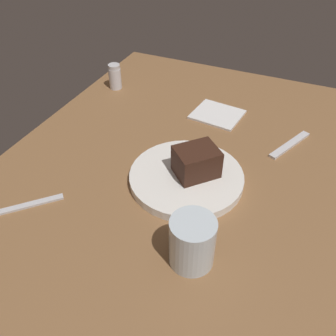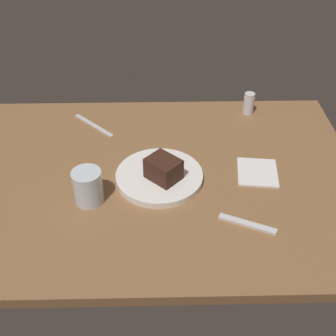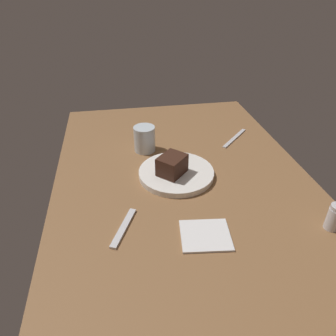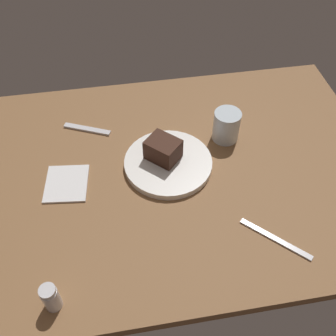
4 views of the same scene
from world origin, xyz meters
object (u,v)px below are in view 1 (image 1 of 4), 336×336
object	(u,v)px
dessert_plate	(186,177)
folded_napkin	(216,114)
chocolate_cake_slice	(196,162)
water_glass	(192,242)
dessert_spoon	(290,145)
butter_knife	(16,208)
salt_shaker	(115,77)

from	to	relation	value
dessert_plate	folded_napkin	size ratio (longest dim) A/B	1.95
chocolate_cake_slice	water_glass	world-z (taller)	water_glass
chocolate_cake_slice	water_glass	size ratio (longest dim) A/B	0.92
dessert_spoon	dessert_plate	bearing A→B (deg)	-15.79
chocolate_cake_slice	butter_knife	size ratio (longest dim) A/B	0.47
salt_shaker	dessert_spoon	size ratio (longest dim) A/B	0.51
chocolate_cake_slice	folded_napkin	xyz separation A→B (cm)	(-27.51, -4.05, -4.78)
dessert_plate	salt_shaker	distance (cm)	47.83
water_glass	folded_napkin	size ratio (longest dim) A/B	0.75
water_glass	butter_knife	xyz separation A→B (cm)	(3.01, -36.83, -4.53)
water_glass	chocolate_cake_slice	bearing A→B (deg)	-161.52
butter_knife	folded_napkin	xyz separation A→B (cm)	(-50.61, 26.06, 0.05)
dessert_plate	salt_shaker	world-z (taller)	salt_shaker
dessert_plate	chocolate_cake_slice	distance (cm)	4.59
salt_shaker	folded_napkin	world-z (taller)	salt_shaker
water_glass	folded_napkin	world-z (taller)	water_glass
water_glass	salt_shaker	bearing A→B (deg)	-138.60
water_glass	dessert_spoon	world-z (taller)	water_glass
salt_shaker	water_glass	distance (cm)	67.12
folded_napkin	water_glass	bearing A→B (deg)	12.75
folded_napkin	butter_knife	bearing A→B (deg)	-27.24
dessert_spoon	butter_knife	size ratio (longest dim) A/B	0.79
salt_shaker	folded_napkin	size ratio (longest dim) A/B	0.59
dessert_plate	folded_napkin	world-z (taller)	dessert_plate
dessert_plate	butter_knife	world-z (taller)	dessert_plate
water_glass	butter_knife	distance (cm)	37.23
salt_shaker	water_glass	bearing A→B (deg)	41.40
butter_knife	dessert_spoon	bearing A→B (deg)	177.89
salt_shaker	dessert_spoon	bearing A→B (deg)	80.54
dessert_spoon	salt_shaker	bearing A→B (deg)	-75.26
folded_napkin	chocolate_cake_slice	bearing A→B (deg)	8.39
chocolate_cake_slice	salt_shaker	bearing A→B (deg)	-128.77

